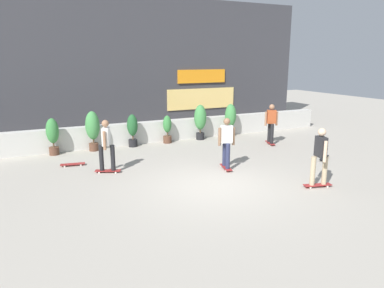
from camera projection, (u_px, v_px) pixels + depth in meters
The scene contains 15 objects.
ground_plane at pixel (215, 186), 10.30m from camera, with size 48.00×48.00×0.00m, color #A8A093.
planter_wall at pixel (147, 132), 15.47m from camera, with size 18.00×0.40×0.90m, color beige.
building_backdrop at pixel (120, 64), 18.33m from camera, with size 20.00×2.08×6.50m.
potted_plant_0 at pixel (53, 134), 13.40m from camera, with size 0.46×0.46×1.39m.
potted_plant_1 at pixel (93, 128), 13.98m from camera, with size 0.54×0.54×1.56m.
potted_plant_2 at pixel (132, 129), 14.68m from camera, with size 0.43×0.43×1.33m.
potted_plant_3 at pixel (167, 129), 15.35m from camera, with size 0.36×0.36×1.19m.
potted_plant_4 at pixel (200, 119), 15.94m from camera, with size 0.54×0.54×1.55m.
potted_plant_5 at pixel (231, 118), 16.59m from camera, with size 0.52×0.52×1.51m.
skater_far_left at pixel (320, 155), 9.97m from camera, with size 0.82×0.55×1.70m.
skater_far_right at pixel (226, 141), 11.61m from camera, with size 0.55×0.82×1.70m.
skater_mid_plaza at pixel (106, 144), 11.26m from camera, with size 0.81×0.52×1.70m.
skater_foreground at pixel (271, 122), 15.02m from camera, with size 0.53×0.82×1.70m.
skateboard_near_camera at pixel (324, 158), 12.96m from camera, with size 0.77×0.62×0.08m.
skateboard_aside at pixel (73, 164), 12.17m from camera, with size 0.82×0.32×0.08m.
Camera 1 is at (-4.76, -8.52, 3.55)m, focal length 33.75 mm.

